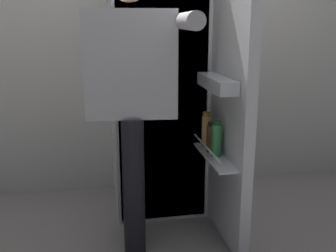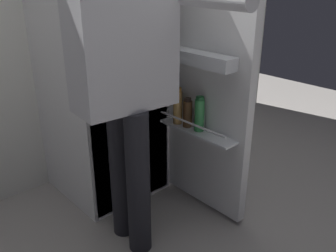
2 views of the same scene
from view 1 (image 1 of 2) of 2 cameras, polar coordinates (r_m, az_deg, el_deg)
ground_plane at (r=2.47m, az=0.41°, el=-16.19°), size 6.68×6.68×0.00m
kitchen_wall at (r=3.02m, az=-2.93°, el=13.70°), size 4.40×0.10×2.43m
refrigerator at (r=2.64m, az=-0.98°, el=6.66°), size 0.66×1.21×1.80m
person at (r=2.11m, az=-5.09°, el=5.80°), size 0.55×0.80×1.57m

